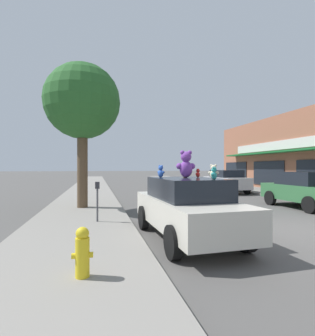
% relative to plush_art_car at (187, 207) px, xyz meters
% --- Properties ---
extents(ground_plane, '(260.00, 260.00, 0.00)m').
position_rel_plush_art_car_xyz_m(ground_plane, '(3.53, 0.15, -0.85)').
color(ground_plane, '#514F4C').
extents(sidewalk_near, '(3.25, 90.00, 0.15)m').
position_rel_plush_art_car_xyz_m(sidewalk_near, '(-2.84, 0.15, -0.77)').
color(sidewalk_near, gray).
rests_on(sidewalk_near, ground_plane).
extents(plush_art_car, '(2.06, 4.47, 1.60)m').
position_rel_plush_art_car_xyz_m(plush_art_car, '(0.00, 0.00, 0.00)').
color(plush_art_car, beige).
rests_on(plush_art_car, ground_plane).
extents(teddy_bear_giant, '(0.55, 0.34, 0.76)m').
position_rel_plush_art_car_xyz_m(teddy_bear_giant, '(0.13, 0.42, 1.12)').
color(teddy_bear_giant, purple).
rests_on(teddy_bear_giant, plush_art_car).
extents(teddy_bear_cream, '(0.26, 0.22, 0.36)m').
position_rel_plush_art_car_xyz_m(teddy_bear_cream, '(0.42, -0.72, 0.92)').
color(teddy_bear_cream, beige).
rests_on(teddy_bear_cream, plush_art_car).
extents(teddy_bear_blue, '(0.22, 0.26, 0.35)m').
position_rel_plush_art_car_xyz_m(teddy_bear_blue, '(-0.52, 0.72, 0.92)').
color(teddy_bear_blue, blue).
rests_on(teddy_bear_blue, plush_art_car).
extents(teddy_bear_red, '(0.18, 0.16, 0.25)m').
position_rel_plush_art_car_xyz_m(teddy_bear_red, '(0.44, 0.31, 0.87)').
color(teddy_bear_red, red).
rests_on(teddy_bear_red, plush_art_car).
extents(teddy_bear_orange, '(0.27, 0.16, 0.37)m').
position_rel_plush_art_car_xyz_m(teddy_bear_orange, '(0.23, 0.77, 0.93)').
color(teddy_bear_orange, orange).
rests_on(teddy_bear_orange, plush_art_car).
extents(teddy_bear_teal, '(0.20, 0.20, 0.30)m').
position_rel_plush_art_car_xyz_m(teddy_bear_teal, '(0.33, -0.96, 0.89)').
color(teddy_bear_teal, teal).
rests_on(teddy_bear_teal, plush_art_car).
extents(parked_car_far_center, '(1.96, 4.01, 1.68)m').
position_rel_plush_art_car_xyz_m(parked_car_far_center, '(7.06, 3.70, 0.02)').
color(parked_car_far_center, '#336B3D').
rests_on(parked_car_far_center, ground_plane).
extents(parked_car_far_right, '(2.03, 4.06, 1.68)m').
position_rel_plush_art_car_xyz_m(parked_car_far_right, '(7.06, 11.15, 0.04)').
color(parked_car_far_right, '#B7B7BC').
rests_on(parked_car_far_right, ground_plane).
extents(street_tree, '(3.26, 3.26, 6.23)m').
position_rel_plush_art_car_xyz_m(street_tree, '(-2.90, 5.26, 3.85)').
color(street_tree, brown).
rests_on(street_tree, sidewalk_near).
extents(fire_hydrant, '(0.33, 0.22, 0.79)m').
position_rel_plush_art_car_xyz_m(fire_hydrant, '(-2.53, -2.24, -0.30)').
color(fire_hydrant, yellow).
rests_on(fire_hydrant, sidewalk_near).
extents(parking_meter, '(0.14, 0.10, 1.27)m').
position_rel_plush_art_car_xyz_m(parking_meter, '(-2.28, 2.05, 0.11)').
color(parking_meter, '#4C4C51').
rests_on(parking_meter, sidewalk_near).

